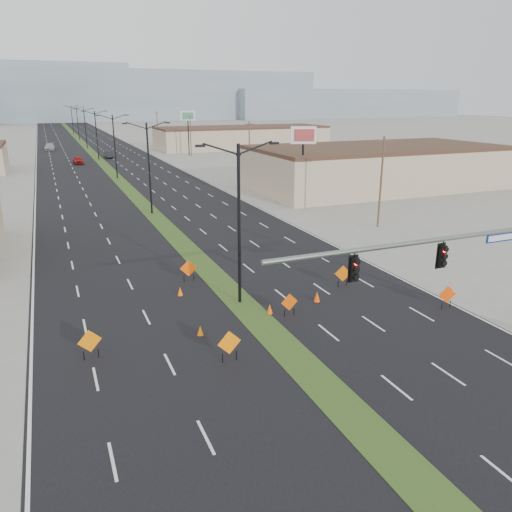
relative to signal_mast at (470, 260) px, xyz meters
name	(u,v)px	position (x,y,z in m)	size (l,w,h in m)	color
ground	(339,403)	(-8.56, -2.00, -4.79)	(600.00, 600.00, 0.00)	gray
road_surface	(97,158)	(-8.56, 98.00, -4.79)	(25.00, 400.00, 0.02)	black
median_strip	(97,158)	(-8.56, 98.00, -4.79)	(2.00, 400.00, 0.04)	#314B1A
building_se_near	(377,168)	(25.44, 43.00, -2.04)	(36.00, 18.00, 5.50)	tan
building_se_far	(242,138)	(29.44, 108.00, -2.29)	(44.00, 16.00, 5.00)	tan
mesa_center	(130,96)	(31.44, 298.00, 9.21)	(220.00, 50.00, 28.00)	gray
mesa_east	(341,104)	(171.44, 288.00, 4.21)	(160.00, 50.00, 18.00)	gray
mesa_backdrop	(0,92)	(-38.56, 318.00, 11.21)	(140.00, 50.00, 32.00)	gray
signal_mast	(470,260)	(0.00, 0.00, 0.00)	(16.30, 0.60, 8.00)	slate
streetlight_0	(239,220)	(-8.56, 10.00, 0.63)	(5.15, 0.24, 10.02)	black
streetlight_1	(149,166)	(-8.56, 38.00, 0.63)	(5.15, 0.24, 10.02)	black
streetlight_2	(115,145)	(-8.56, 66.00, 0.63)	(5.15, 0.24, 10.02)	black
streetlight_3	(97,134)	(-8.56, 94.00, 0.63)	(5.15, 0.24, 10.02)	black
streetlight_4	(85,127)	(-8.56, 122.00, 0.63)	(5.15, 0.24, 10.02)	black
streetlight_5	(78,122)	(-8.56, 150.00, 0.63)	(5.15, 0.24, 10.02)	black
streetlight_6	(72,119)	(-8.56, 178.00, 0.63)	(5.15, 0.24, 10.02)	black
utility_pole_0	(381,181)	(11.44, 23.00, -0.12)	(1.60, 0.20, 9.00)	#4C3823
utility_pole_1	(249,149)	(11.44, 58.00, -0.12)	(1.60, 0.20, 9.00)	#4C3823
utility_pole_2	(191,135)	(11.44, 93.00, -0.12)	(1.60, 0.20, 9.00)	#4C3823
utility_pole_3	(157,127)	(11.44, 128.00, -0.12)	(1.60, 0.20, 9.00)	#4C3823
car_left	(78,160)	(-13.09, 88.31, -4.03)	(1.79, 4.45, 1.51)	maroon
car_mid	(108,155)	(-6.23, 96.66, -4.07)	(1.53, 4.39, 1.45)	black
car_far	(50,147)	(-17.70, 120.27, -3.97)	(2.29, 5.64, 1.64)	#9EA2A7
construction_sign_0	(90,342)	(-18.05, 6.07, -3.85)	(1.19, 0.25, 1.60)	orange
construction_sign_1	(229,344)	(-11.72, 3.16, -3.81)	(1.25, 0.15, 1.67)	orange
construction_sign_2	(188,269)	(-10.56, 14.99, -3.85)	(1.18, 0.28, 1.60)	#FA5305
construction_sign_3	(289,303)	(-6.56, 6.91, -3.96)	(1.08, 0.05, 1.43)	#D84B04
construction_sign_4	(343,274)	(-0.96, 9.90, -3.89)	(1.11, 0.40, 1.54)	#E05C04
construction_sign_5	(447,295)	(2.94, 4.14, -3.91)	(1.11, 0.32, 1.51)	#DF3F04
cone_0	(200,330)	(-12.24, 6.49, -4.50)	(0.35, 0.35, 0.58)	#FF6F05
cone_1	(270,309)	(-7.51, 7.65, -4.48)	(0.38, 0.38, 0.63)	#ED5505
cone_2	(317,297)	(-3.93, 8.20, -4.45)	(0.41, 0.41, 0.68)	#FF4B05
cone_3	(180,291)	(-11.80, 12.63, -4.49)	(0.36, 0.36, 0.59)	#FF6505
pole_sign_east_near	(303,141)	(9.63, 36.21, 2.82)	(2.99, 1.34, 9.34)	black
pole_sign_east_far	(188,119)	(11.74, 95.92, 3.22)	(3.19, 1.05, 9.80)	black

